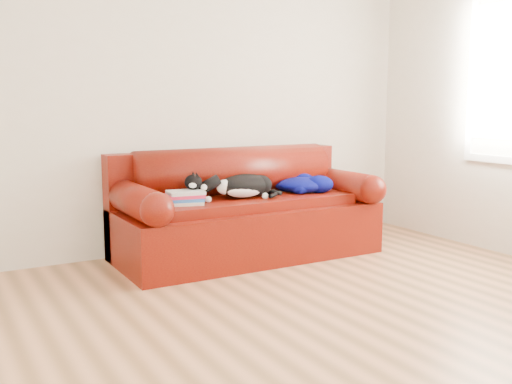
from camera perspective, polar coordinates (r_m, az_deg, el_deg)
ground at (r=3.55m, az=6.08°, el=-12.15°), size 4.50×4.50×0.00m
room_shell at (r=3.43m, az=8.11°, el=15.38°), size 4.52×4.02×2.61m
sofa_base at (r=4.88m, az=-0.84°, el=-3.43°), size 2.10×0.90×0.50m
sofa_back at (r=5.04m, az=-2.18°, el=0.46°), size 2.10×1.01×0.88m
book_stack at (r=4.48m, az=-6.84°, el=-0.54°), size 0.33×0.29×0.10m
cat at (r=4.72m, az=-1.13°, el=0.52°), size 0.65×0.30×0.24m
blanket at (r=5.08m, az=4.51°, el=0.77°), size 0.51×0.51×0.15m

